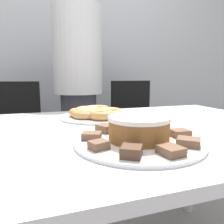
{
  "coord_description": "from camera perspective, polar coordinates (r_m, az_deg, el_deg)",
  "views": [
    {
      "loc": [
        -0.3,
        -0.76,
        0.94
      ],
      "look_at": [
        -0.04,
        0.01,
        0.8
      ],
      "focal_mm": 35.0,
      "sensor_mm": 36.0,
      "label": 1
    }
  ],
  "objects": [
    {
      "name": "donut_4",
      "position": [
        1.07,
        -6.47,
        0.34
      ],
      "size": [
        0.12,
        0.12,
        0.04
      ],
      "color": "#E5AD66",
      "rests_on": "plate_donuts"
    },
    {
      "name": "donut_2",
      "position": [
        1.08,
        -0.33,
        0.29
      ],
      "size": [
        0.1,
        0.1,
        0.03
      ],
      "color": "#C68447",
      "rests_on": "plate_donuts"
    },
    {
      "name": "lamington_6",
      "position": [
        0.65,
        -5.31,
        -6.2
      ],
      "size": [
        0.07,
        0.06,
        0.02
      ],
      "rotation": [
        0.0,
        0.0,
        9.03
      ],
      "color": "brown",
      "rests_on": "plate_cake"
    },
    {
      "name": "lamington_0",
      "position": [
        0.54,
        15.13,
        -9.72
      ],
      "size": [
        0.06,
        0.06,
        0.02
      ],
      "rotation": [
        0.0,
        0.0,
        4.85
      ],
      "color": "brown",
      "rests_on": "plate_cake"
    },
    {
      "name": "lamington_7",
      "position": [
        0.56,
        -3.45,
        -8.61
      ],
      "size": [
        0.06,
        0.05,
        0.02
      ],
      "rotation": [
        0.0,
        0.0,
        9.73
      ],
      "color": "brown",
      "rests_on": "plate_cake"
    },
    {
      "name": "plate_cake",
      "position": [
        0.64,
        6.94,
        -7.69
      ],
      "size": [
        0.37,
        0.37,
        0.01
      ],
      "color": "white",
      "rests_on": "table"
    },
    {
      "name": "plate_donuts",
      "position": [
        1.03,
        -4.29,
        -1.25
      ],
      "size": [
        0.33,
        0.33,
        0.01
      ],
      "color": "white",
      "rests_on": "table"
    },
    {
      "name": "lamington_1",
      "position": [
        0.62,
        19.35,
        -7.42
      ],
      "size": [
        0.08,
        0.08,
        0.02
      ],
      "rotation": [
        0.0,
        0.0,
        5.54
      ],
      "color": "brown",
      "rests_on": "plate_cake"
    },
    {
      "name": "table",
      "position": [
        0.86,
        2.58,
        -9.84
      ],
      "size": [
        1.46,
        0.94,
        0.74
      ],
      "color": "silver",
      "rests_on": "ground_plane"
    },
    {
      "name": "lamington_4",
      "position": [
        0.77,
        4.64,
        -3.69
      ],
      "size": [
        0.05,
        0.05,
        0.02
      ],
      "rotation": [
        0.0,
        0.0,
        7.64
      ],
      "color": "brown",
      "rests_on": "plate_cake"
    },
    {
      "name": "donut_6",
      "position": [
        0.98,
        -6.93,
        -0.61
      ],
      "size": [
        0.12,
        0.12,
        0.03
      ],
      "color": "#C68447",
      "rests_on": "plate_donuts"
    },
    {
      "name": "lamington_5",
      "position": [
        0.73,
        -1.73,
        -4.27
      ],
      "size": [
        0.07,
        0.07,
        0.02
      ],
      "rotation": [
        0.0,
        0.0,
        8.34
      ],
      "color": "brown",
      "rests_on": "plate_cake"
    },
    {
      "name": "office_chair_right",
      "position": [
        1.96,
        7.0,
        -5.85
      ],
      "size": [
        0.49,
        0.49,
        0.9
      ],
      "rotation": [
        0.0,
        0.0,
        0.12
      ],
      "color": "black",
      "rests_on": "ground_plane"
    },
    {
      "name": "person_standing",
      "position": [
        1.72,
        -8.69,
        6.49
      ],
      "size": [
        0.37,
        0.37,
        1.64
      ],
      "color": "#383842",
      "rests_on": "ground_plane"
    },
    {
      "name": "lamington_2",
      "position": [
        0.7,
        17.32,
        -5.27
      ],
      "size": [
        0.06,
        0.05,
        0.02
      ],
      "rotation": [
        0.0,
        0.0,
        6.24
      ],
      "color": "brown",
      "rests_on": "plate_cake"
    },
    {
      "name": "donut_1",
      "position": [
        1.0,
        -0.17,
        -0.27
      ],
      "size": [
        0.12,
        0.12,
        0.03
      ],
      "color": "#C68447",
      "rests_on": "plate_donuts"
    },
    {
      "name": "lamington_8",
      "position": [
        0.51,
        5.12,
        -10.16
      ],
      "size": [
        0.07,
        0.07,
        0.03
      ],
      "rotation": [
        0.0,
        0.0,
        10.43
      ],
      "color": "#513828",
      "rests_on": "plate_cake"
    },
    {
      "name": "donut_0",
      "position": [
        1.03,
        -4.31,
        -0.05
      ],
      "size": [
        0.13,
        0.13,
        0.03
      ],
      "color": "tan",
      "rests_on": "plate_donuts"
    },
    {
      "name": "donut_7",
      "position": [
        0.95,
        -2.73,
        -0.75
      ],
      "size": [
        0.11,
        0.11,
        0.04
      ],
      "color": "#C68447",
      "rests_on": "plate_donuts"
    },
    {
      "name": "wall_back",
      "position": [
        2.38,
        -11.85,
        17.79
      ],
      "size": [
        8.0,
        0.05,
        2.6
      ],
      "color": "#B2B7BC",
      "rests_on": "ground_plane"
    },
    {
      "name": "lamington_3",
      "position": [
        0.76,
        11.65,
        -3.73
      ],
      "size": [
        0.07,
        0.07,
        0.03
      ],
      "rotation": [
        0.0,
        0.0,
        6.94
      ],
      "color": "#513828",
      "rests_on": "plate_cake"
    },
    {
      "name": "donut_5",
      "position": [
        1.03,
        -7.85,
        -0.1
      ],
      "size": [
        0.12,
        0.12,
        0.03
      ],
      "color": "#C68447",
      "rests_on": "plate_donuts"
    },
    {
      "name": "office_chair_left",
      "position": [
        1.79,
        -25.16,
        -8.14
      ],
      "size": [
        0.53,
        0.53,
        0.9
      ],
      "rotation": [
        0.0,
        0.0,
        -0.25
      ],
      "color": "black",
      "rests_on": "ground_plane"
    },
    {
      "name": "frosted_cake",
      "position": [
        0.63,
        7.02,
        -4.18
      ],
      "size": [
        0.18,
        0.18,
        0.07
      ],
      "color": "brown",
      "rests_on": "plate_cake"
    },
    {
      "name": "donut_3",
      "position": [
        1.13,
        -3.96,
        0.73
      ],
      "size": [
        0.13,
        0.13,
        0.03
      ],
      "color": "tan",
      "rests_on": "plate_donuts"
    }
  ]
}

